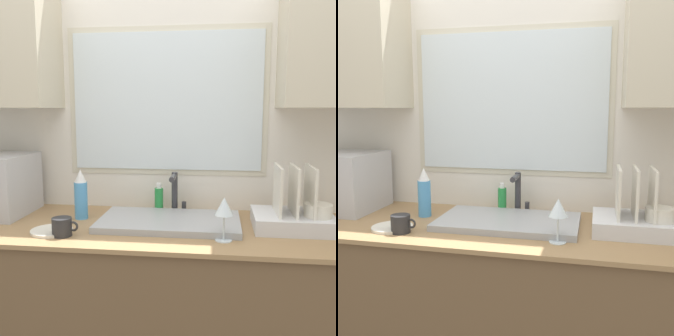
# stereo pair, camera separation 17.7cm
# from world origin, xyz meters

# --- Properties ---
(countertop) EXTENTS (2.42, 0.69, 0.90)m
(countertop) POSITION_xyz_m (0.00, 0.33, 0.45)
(countertop) COLOR brown
(countertop) RESTS_ON ground_plane
(wall_back) EXTENTS (6.00, 0.38, 2.60)m
(wall_back) POSITION_xyz_m (0.00, 0.66, 1.39)
(wall_back) COLOR silver
(wall_back) RESTS_ON ground_plane
(sink_basin) EXTENTS (0.66, 0.39, 0.03)m
(sink_basin) POSITION_xyz_m (0.05, 0.35, 0.92)
(sink_basin) COLOR #9EA0A5
(sink_basin) RESTS_ON countertop
(faucet) EXTENTS (0.08, 0.15, 0.22)m
(faucet) POSITION_xyz_m (0.06, 0.56, 1.03)
(faucet) COLOR #333338
(faucet) RESTS_ON countertop
(dish_rack) EXTENTS (0.36, 0.30, 0.29)m
(dish_rack) POSITION_xyz_m (0.63, 0.36, 0.97)
(dish_rack) COLOR silver
(dish_rack) RESTS_ON countertop
(spray_bottle) EXTENTS (0.06, 0.06, 0.25)m
(spray_bottle) POSITION_xyz_m (-0.40, 0.40, 1.02)
(spray_bottle) COLOR #4C99D8
(spray_bottle) RESTS_ON countertop
(soap_bottle) EXTENTS (0.05, 0.05, 0.16)m
(soap_bottle) POSITION_xyz_m (-0.03, 0.56, 0.97)
(soap_bottle) COLOR #268C3F
(soap_bottle) RESTS_ON countertop
(mug_near_sink) EXTENTS (0.12, 0.09, 0.08)m
(mug_near_sink) POSITION_xyz_m (-0.38, 0.12, 0.94)
(mug_near_sink) COLOR #262628
(mug_near_sink) RESTS_ON countertop
(wine_glass) EXTENTS (0.08, 0.08, 0.18)m
(wine_glass) POSITION_xyz_m (0.31, 0.15, 1.04)
(wine_glass) COLOR silver
(wine_glass) RESTS_ON countertop
(small_plate) EXTENTS (0.19, 0.19, 0.01)m
(small_plate) POSITION_xyz_m (-0.45, 0.17, 0.91)
(small_plate) COLOR silver
(small_plate) RESTS_ON countertop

